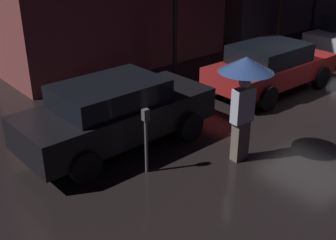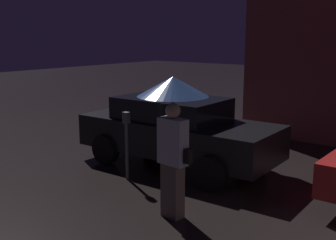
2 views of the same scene
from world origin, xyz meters
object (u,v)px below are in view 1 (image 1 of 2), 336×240
object	(u,v)px
parked_car_black	(116,112)
parking_meter	(146,134)
parked_car_red	(271,66)
pedestrian_with_umbrella	(245,81)

from	to	relation	value
parked_car_black	parking_meter	xyz separation A→B (m)	(-0.21, -1.32, 0.05)
parking_meter	parked_car_black	bearing A→B (deg)	80.82
parked_car_red	parking_meter	world-z (taller)	parked_car_red
parked_car_black	parked_car_red	size ratio (longest dim) A/B	1.06
parked_car_black	pedestrian_with_umbrella	size ratio (longest dim) A/B	1.99
pedestrian_with_umbrella	parking_meter	size ratio (longest dim) A/B	1.64
parked_car_red	pedestrian_with_umbrella	world-z (taller)	pedestrian_with_umbrella
parked_car_black	pedestrian_with_umbrella	xyz separation A→B (m)	(1.54, -2.17, 0.92)
pedestrian_with_umbrella	parking_meter	distance (m)	2.13
pedestrian_with_umbrella	parking_meter	bearing A→B (deg)	-20.22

